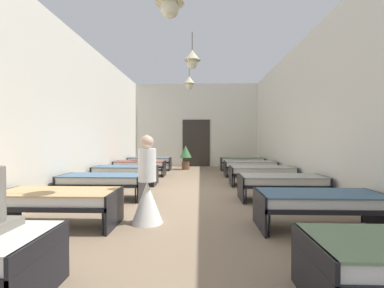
% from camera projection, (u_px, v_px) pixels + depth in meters
% --- Properties ---
extents(ground_plane, '(6.85, 13.43, 0.10)m').
position_uv_depth(ground_plane, '(192.00, 193.00, 6.96)').
color(ground_plane, '#8C755B').
extents(room_shell, '(6.65, 13.03, 4.25)m').
position_uv_depth(room_shell, '(194.00, 116.00, 8.28)').
color(room_shell, silver).
rests_on(room_shell, ground).
extents(bed_left_row_1, '(1.90, 0.84, 0.57)m').
position_uv_depth(bed_left_row_1, '(58.00, 199.00, 4.17)').
color(bed_left_row_1, black).
rests_on(bed_left_row_1, ground).
extents(bed_right_row_1, '(1.90, 0.84, 0.57)m').
position_uv_depth(bed_right_row_1, '(320.00, 201.00, 4.04)').
color(bed_right_row_1, black).
rests_on(bed_right_row_1, ground).
extents(bed_left_row_2, '(1.90, 0.84, 0.57)m').
position_uv_depth(bed_left_row_2, '(102.00, 180.00, 6.07)').
color(bed_left_row_2, black).
rests_on(bed_left_row_2, ground).
extents(bed_right_row_2, '(1.90, 0.84, 0.57)m').
position_uv_depth(bed_right_row_2, '(281.00, 181.00, 5.93)').
color(bed_right_row_2, black).
rests_on(bed_right_row_2, ground).
extents(bed_left_row_3, '(1.90, 0.84, 0.57)m').
position_uv_depth(bed_left_row_3, '(126.00, 170.00, 7.97)').
color(bed_left_row_3, black).
rests_on(bed_left_row_3, ground).
extents(bed_right_row_3, '(1.90, 0.84, 0.57)m').
position_uv_depth(bed_right_row_3, '(262.00, 171.00, 7.83)').
color(bed_right_row_3, black).
rests_on(bed_right_row_3, ground).
extents(bed_left_row_4, '(1.90, 0.84, 0.57)m').
position_uv_depth(bed_left_row_4, '(140.00, 164.00, 9.87)').
color(bed_left_row_4, black).
rests_on(bed_left_row_4, ground).
extents(bed_right_row_4, '(1.90, 0.84, 0.57)m').
position_uv_depth(bed_right_row_4, '(250.00, 165.00, 9.73)').
color(bed_right_row_4, black).
rests_on(bed_right_row_4, ground).
extents(bed_left_row_5, '(1.90, 0.84, 0.57)m').
position_uv_depth(bed_left_row_5, '(150.00, 160.00, 11.77)').
color(bed_left_row_5, black).
rests_on(bed_left_row_5, ground).
extents(bed_right_row_5, '(1.90, 0.84, 0.57)m').
position_uv_depth(bed_right_row_5, '(242.00, 161.00, 11.63)').
color(bed_right_row_5, black).
rests_on(bed_right_row_5, ground).
extents(nurse_near_aisle, '(0.52, 0.52, 1.49)m').
position_uv_depth(nurse_near_aisle, '(147.00, 192.00, 4.33)').
color(nurse_near_aisle, white).
rests_on(nurse_near_aisle, ground).
extents(potted_plant, '(0.55, 0.55, 1.11)m').
position_uv_depth(potted_plant, '(186.00, 154.00, 11.96)').
color(potted_plant, brown).
rests_on(potted_plant, ground).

